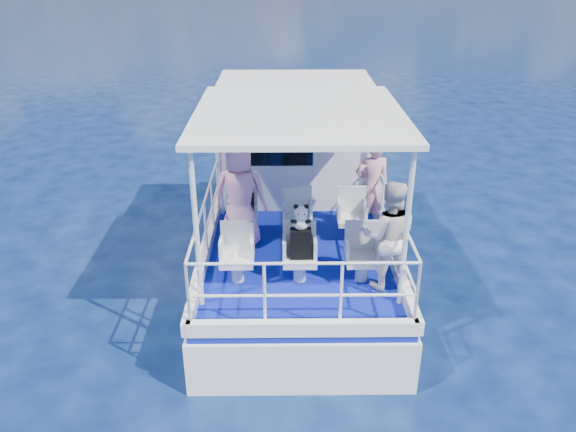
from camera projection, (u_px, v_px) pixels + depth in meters
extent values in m
plane|color=#071235|center=(297.00, 291.00, 9.59)|extent=(2000.00, 2000.00, 0.00)
cube|color=white|center=(296.00, 261.00, 10.49)|extent=(3.00, 7.00, 1.60)
cube|color=#0A148A|center=(296.00, 220.00, 10.13)|extent=(2.90, 6.90, 0.10)
cube|color=white|center=(295.00, 137.00, 10.81)|extent=(2.85, 2.00, 2.20)
cube|color=white|center=(299.00, 113.00, 8.06)|extent=(3.00, 3.20, 0.08)
cylinder|color=white|center=(196.00, 232.00, 7.18)|extent=(0.07, 0.07, 2.20)
cylinder|color=white|center=(406.00, 231.00, 7.21)|extent=(0.07, 0.07, 2.20)
cylinder|color=white|center=(219.00, 157.00, 9.80)|extent=(0.07, 0.07, 2.20)
cylinder|color=white|center=(373.00, 156.00, 9.83)|extent=(0.07, 0.07, 2.20)
cube|color=silver|center=(243.00, 229.00, 9.29)|extent=(0.48, 0.46, 0.38)
cube|color=silver|center=(297.00, 228.00, 9.30)|extent=(0.48, 0.46, 0.38)
cube|color=silver|center=(351.00, 228.00, 9.31)|extent=(0.48, 0.46, 0.38)
cube|color=silver|center=(237.00, 269.00, 8.12)|extent=(0.48, 0.46, 0.38)
cube|color=silver|center=(300.00, 268.00, 8.13)|extent=(0.48, 0.46, 0.38)
cube|color=silver|center=(362.00, 268.00, 8.13)|extent=(0.48, 0.46, 0.38)
imported|color=pink|center=(240.00, 194.00, 8.87)|extent=(0.71, 0.56, 1.74)
imported|color=pink|center=(372.00, 185.00, 9.35)|extent=(0.66, 0.49, 1.63)
imported|color=silver|center=(389.00, 236.00, 7.72)|extent=(0.84, 0.69, 1.61)
cube|color=black|center=(244.00, 208.00, 9.05)|extent=(0.34, 0.19, 0.45)
cube|color=black|center=(301.00, 243.00, 7.95)|extent=(0.30, 0.17, 0.44)
cube|color=black|center=(242.00, 193.00, 8.95)|extent=(0.11, 0.07, 0.07)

